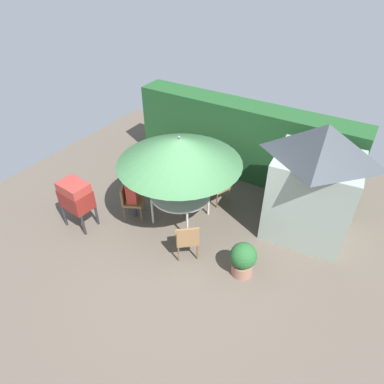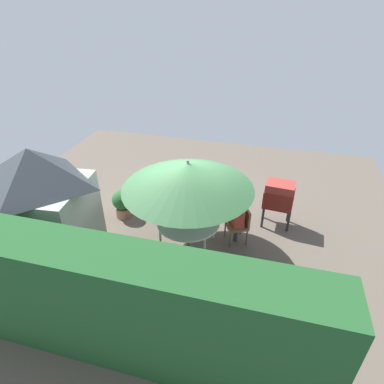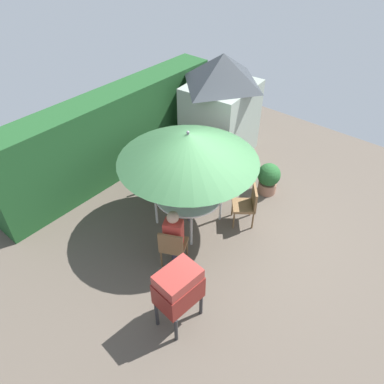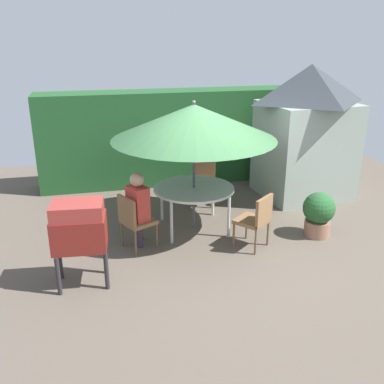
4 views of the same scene
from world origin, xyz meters
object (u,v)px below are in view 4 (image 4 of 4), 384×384
at_px(patio_umbrella, 194,122).
at_px(person_in_red, 138,202).
at_px(chair_far_side, 257,218).
at_px(chair_toward_hedge, 203,178).
at_px(potted_plant_by_shed, 319,213).
at_px(bbq_grill, 79,227).
at_px(patio_table, 194,190).
at_px(chair_near_shed, 134,219).
at_px(garden_shed, 306,131).

relative_size(patio_umbrella, person_in_red, 2.17).
bearing_deg(chair_far_side, chair_toward_hedge, 98.66).
distance_m(patio_umbrella, potted_plant_by_shed, 2.59).
bearing_deg(person_in_red, bbq_grill, -134.07).
height_order(patio_table, chair_near_shed, chair_near_shed).
distance_m(garden_shed, patio_table, 2.96).
distance_m(garden_shed, bbq_grill, 5.25).
xyz_separation_m(patio_umbrella, potted_plant_by_shed, (1.97, -0.77, -1.48)).
bearing_deg(patio_umbrella, chair_far_side, -50.66).
xyz_separation_m(chair_near_shed, chair_far_side, (1.88, -0.41, 0.00)).
bearing_deg(chair_toward_hedge, chair_near_shed, -132.32).
bearing_deg(chair_near_shed, patio_table, 26.69).
distance_m(patio_table, patio_umbrella, 1.19).
distance_m(chair_near_shed, person_in_red, 0.28).
distance_m(garden_shed, chair_near_shed, 4.20).
relative_size(garden_shed, potted_plant_by_shed, 3.49).
relative_size(garden_shed, chair_far_side, 2.99).
bearing_deg(patio_table, chair_near_shed, -153.31).
xyz_separation_m(bbq_grill, chair_near_shed, (0.80, 0.87, -0.33)).
relative_size(bbq_grill, chair_toward_hedge, 1.33).
height_order(patio_umbrella, potted_plant_by_shed, patio_umbrella).
height_order(chair_toward_hedge, potted_plant_by_shed, chair_toward_hedge).
bearing_deg(chair_near_shed, potted_plant_by_shed, -4.10).
xyz_separation_m(chair_toward_hedge, potted_plant_by_shed, (1.51, -1.93, -0.11)).
bearing_deg(garden_shed, person_in_red, -155.30).
height_order(potted_plant_by_shed, person_in_red, person_in_red).
distance_m(chair_near_shed, chair_toward_hedge, 2.31).
bearing_deg(garden_shed, chair_near_shed, -155.26).
relative_size(patio_table, person_in_red, 1.10).
bearing_deg(patio_umbrella, patio_table, -53.13).
bearing_deg(potted_plant_by_shed, garden_shed, 71.04).
relative_size(bbq_grill, person_in_red, 0.95).
height_order(patio_table, chair_toward_hedge, chair_toward_hedge).
height_order(chair_near_shed, potted_plant_by_shed, chair_near_shed).
xyz_separation_m(chair_near_shed, person_in_red, (0.08, 0.04, 0.26)).
height_order(bbq_grill, chair_toward_hedge, bbq_grill).
height_order(chair_far_side, potted_plant_by_shed, chair_far_side).
height_order(garden_shed, patio_table, garden_shed).
bearing_deg(patio_table, chair_far_side, -50.66).
xyz_separation_m(chair_far_side, chair_toward_hedge, (-0.32, 2.12, 0.00)).
bearing_deg(chair_near_shed, bbq_grill, -132.71).
xyz_separation_m(patio_umbrella, chair_toward_hedge, (0.46, 1.16, -1.37)).
bearing_deg(person_in_red, patio_table, 26.69).
height_order(patio_umbrella, chair_near_shed, patio_umbrella).
distance_m(bbq_grill, person_in_red, 1.26).
xyz_separation_m(chair_near_shed, potted_plant_by_shed, (3.07, -0.22, -0.11)).
relative_size(chair_toward_hedge, potted_plant_by_shed, 1.17).
distance_m(patio_umbrella, person_in_red, 1.59).
distance_m(garden_shed, potted_plant_by_shed, 2.27).
bearing_deg(potted_plant_by_shed, bbq_grill, -170.49).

